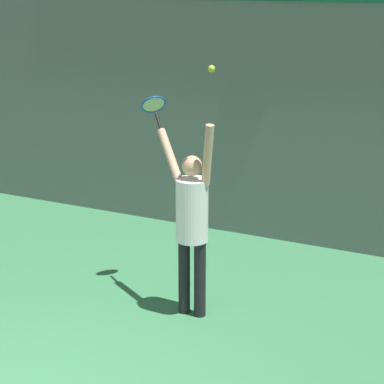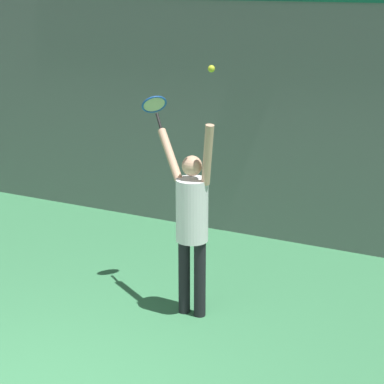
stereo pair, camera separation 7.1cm
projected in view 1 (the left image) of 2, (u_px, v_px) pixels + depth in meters
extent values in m
cube|color=slate|center=(236.00, 60.00, 9.49)|extent=(18.00, 0.10, 5.00)
cylinder|color=black|center=(184.00, 276.00, 7.67)|extent=(0.13, 0.13, 0.88)
cylinder|color=black|center=(200.00, 279.00, 7.59)|extent=(0.13, 0.13, 0.88)
cylinder|color=white|center=(192.00, 210.00, 7.40)|extent=(0.35, 0.35, 0.69)
sphere|color=#D8A884|center=(192.00, 166.00, 7.25)|extent=(0.22, 0.22, 0.22)
cylinder|color=#D8A884|center=(208.00, 155.00, 7.10)|extent=(0.20, 0.18, 0.66)
cylinder|color=#D8A884|center=(170.00, 155.00, 7.50)|extent=(0.47, 0.41, 0.51)
cylinder|color=black|center=(159.00, 122.00, 7.70)|extent=(0.16, 0.16, 0.18)
torus|color=#1E51A5|center=(153.00, 105.00, 7.82)|extent=(0.35, 0.35, 0.23)
cylinder|color=beige|center=(153.00, 105.00, 7.82)|extent=(0.29, 0.29, 0.19)
sphere|color=#CCDB2D|center=(212.00, 69.00, 6.77)|extent=(0.07, 0.07, 0.07)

